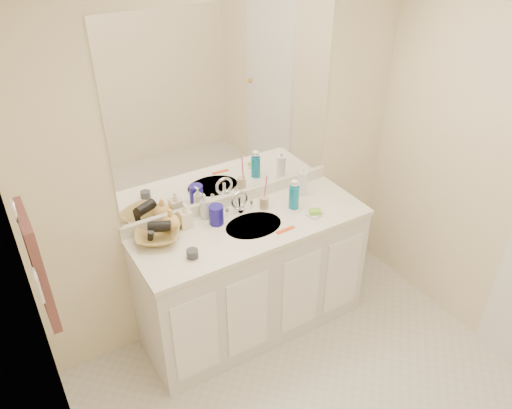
{
  "coord_description": "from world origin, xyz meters",
  "views": [
    {
      "loc": [
        -1.3,
        -1.19,
        2.67
      ],
      "look_at": [
        0.0,
        0.97,
        1.05
      ],
      "focal_mm": 35.0,
      "sensor_mm": 36.0,
      "label": 1
    }
  ],
  "objects": [
    {
      "name": "orange_comb",
      "position": [
        0.14,
        0.86,
        0.88
      ],
      "size": [
        0.13,
        0.03,
        0.01
      ],
      "primitive_type": "cube",
      "rotation": [
        0.0,
        0.0,
        0.02
      ],
      "color": "#DE4717",
      "rests_on": "countertop"
    },
    {
      "name": "hair_dryer",
      "position": [
        -0.55,
        1.17,
        0.97
      ],
      "size": [
        0.15,
        0.12,
        0.07
      ],
      "primitive_type": "cylinder",
      "rotation": [
        0.0,
        1.57,
        -0.43
      ],
      "color": "black",
      "rests_on": "wicker_basket"
    },
    {
      "name": "countertop",
      "position": [
        0.0,
        1.02,
        0.86
      ],
      "size": [
        1.52,
        0.57,
        0.03
      ],
      "primitive_type": "cube",
      "color": "white",
      "rests_on": "vanity_cabinet"
    },
    {
      "name": "dark_jar",
      "position": [
        -0.46,
        0.91,
        0.9
      ],
      "size": [
        0.08,
        0.08,
        0.05
      ],
      "primitive_type": "cylinder",
      "rotation": [
        0.0,
        0.0,
        0.13
      ],
      "color": "#34363C",
      "rests_on": "countertop"
    },
    {
      "name": "soap_bottle_yellow",
      "position": [
        -0.46,
        1.22,
        0.95
      ],
      "size": [
        0.15,
        0.15,
        0.15
      ],
      "primitive_type": "imported",
      "rotation": [
        0.0,
        0.0,
        0.33
      ],
      "color": "#FDC462",
      "rests_on": "countertop"
    },
    {
      "name": "toothbrush",
      "position": [
        0.17,
        1.14,
        1.03
      ],
      "size": [
        0.02,
        0.04,
        0.19
      ],
      "primitive_type": "cylinder",
      "rotation": [
        0.14,
        0.0,
        0.16
      ],
      "color": "#F9418B",
      "rests_on": "tan_cup"
    },
    {
      "name": "wicker_basket",
      "position": [
        -0.57,
        1.17,
        0.91
      ],
      "size": [
        0.35,
        0.35,
        0.06
      ],
      "primitive_type": "imported",
      "rotation": [
        0.0,
        0.0,
        -0.43
      ],
      "color": "#9F8340",
      "rests_on": "countertop"
    },
    {
      "name": "soap_bottle_cream",
      "position": [
        -0.36,
        1.21,
        0.96
      ],
      "size": [
        0.08,
        0.08,
        0.16
      ],
      "primitive_type": "imported",
      "rotation": [
        0.0,
        0.0,
        -0.08
      ],
      "color": "#FBE9CC",
      "rests_on": "countertop"
    },
    {
      "name": "hand_towel",
      "position": [
        -1.25,
        0.77,
        1.25
      ],
      "size": [
        0.04,
        0.32,
        0.55
      ],
      "primitive_type": "cube",
      "color": "#442624",
      "rests_on": "towel_ring"
    },
    {
      "name": "wall_back",
      "position": [
        0.0,
        1.3,
        1.2
      ],
      "size": [
        2.6,
        0.02,
        2.4
      ],
      "primitive_type": "cube",
      "color": "#F5E6BF",
      "rests_on": "floor"
    },
    {
      "name": "tan_cup",
      "position": [
        0.16,
        1.14,
        0.92
      ],
      "size": [
        0.07,
        0.07,
        0.08
      ],
      "primitive_type": "cylinder",
      "rotation": [
        0.0,
        0.0,
        0.24
      ],
      "color": "tan",
      "rests_on": "countertop"
    },
    {
      "name": "green_soap",
      "position": [
        0.4,
        0.9,
        0.9
      ],
      "size": [
        0.09,
        0.08,
        0.03
      ],
      "primitive_type": "cube",
      "rotation": [
        0.0,
        0.0,
        -0.4
      ],
      "color": "#7FD032",
      "rests_on": "soap_dish"
    },
    {
      "name": "towel_ring",
      "position": [
        -1.27,
        0.77,
        1.55
      ],
      "size": [
        0.01,
        0.11,
        0.11
      ],
      "primitive_type": "torus",
      "rotation": [
        0.0,
        1.57,
        0.0
      ],
      "color": "silver",
      "rests_on": "wall_left"
    },
    {
      "name": "backsplash",
      "position": [
        0.0,
        1.29,
        0.92
      ],
      "size": [
        1.52,
        0.03,
        0.08
      ],
      "primitive_type": "cube",
      "color": "silver",
      "rests_on": "countertop"
    },
    {
      "name": "faucet",
      "position": [
        0.0,
        1.18,
        0.94
      ],
      "size": [
        0.02,
        0.02,
        0.11
      ],
      "primitive_type": "cylinder",
      "color": "silver",
      "rests_on": "countertop"
    },
    {
      "name": "vanity_cabinet",
      "position": [
        0.0,
        1.02,
        0.42
      ],
      "size": [
        1.5,
        0.55,
        0.85
      ],
      "primitive_type": "cube",
      "color": "silver",
      "rests_on": "floor"
    },
    {
      "name": "switch_plate",
      "position": [
        -1.27,
        0.57,
        1.3
      ],
      "size": [
        0.01,
        0.08,
        0.13
      ],
      "primitive_type": "cube",
      "color": "silver",
      "rests_on": "wall_left"
    },
    {
      "name": "blue_mug",
      "position": [
        -0.19,
        1.14,
        0.94
      ],
      "size": [
        0.1,
        0.1,
        0.13
      ],
      "primitive_type": "cylinder",
      "rotation": [
        0.0,
        0.0,
        -0.13
      ],
      "color": "navy",
      "rests_on": "countertop"
    },
    {
      "name": "mouthwash_bottle",
      "position": [
        0.33,
        1.05,
        0.96
      ],
      "size": [
        0.08,
        0.08,
        0.16
      ],
      "primitive_type": "cylinder",
      "rotation": [
        0.0,
        0.0,
        -0.16
      ],
      "color": "#0C729B",
      "rests_on": "countertop"
    },
    {
      "name": "soap_dish",
      "position": [
        0.4,
        0.9,
        0.89
      ],
      "size": [
        0.12,
        0.11,
        0.01
      ],
      "primitive_type": "cube",
      "rotation": [
        0.0,
        0.0,
        0.37
      ],
      "color": "silver",
      "rests_on": "countertop"
    },
    {
      "name": "sink_basin",
      "position": [
        0.0,
        1.0,
        0.87
      ],
      "size": [
        0.37,
        0.37,
        0.02
      ],
      "primitive_type": "cylinder",
      "color": "beige",
      "rests_on": "countertop"
    },
    {
      "name": "clear_pump_bottle",
      "position": [
        0.48,
        1.16,
        0.97
      ],
      "size": [
        0.08,
        0.08,
        0.17
      ],
      "primitive_type": "cylinder",
      "rotation": [
        0.0,
        0.0,
        0.34
      ],
      "color": "white",
      "rests_on": "countertop"
    },
    {
      "name": "soap_bottle_white",
      "position": [
        -0.22,
        1.24,
        0.96
      ],
      "size": [
        0.07,
        0.07,
        0.17
      ],
      "primitive_type": "imported",
      "rotation": [
        0.0,
        0.0,
        -0.14
      ],
      "color": "silver",
      "rests_on": "countertop"
    },
    {
      "name": "mirror",
      "position": [
        0.0,
        1.29,
        1.56
      ],
      "size": [
        1.48,
        0.01,
        1.2
      ],
      "primitive_type": "cube",
      "color": "white",
      "rests_on": "wall_back"
    }
  ]
}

